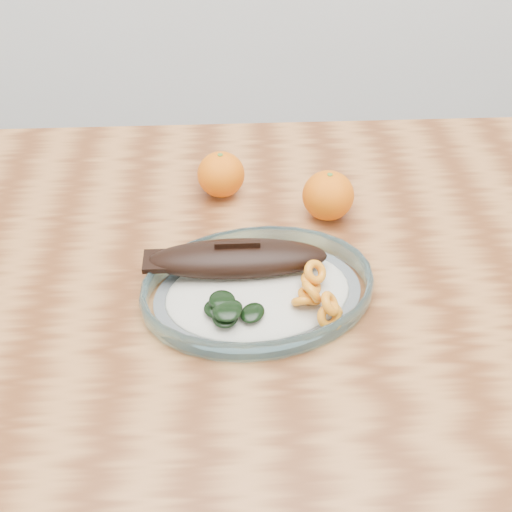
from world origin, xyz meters
The scene contains 4 objects.
dining_table centered at (0.00, 0.00, 0.65)m, with size 1.20×0.80×0.75m.
plated_meal centered at (-0.03, -0.05, 0.77)m, with size 0.63×0.63×0.08m.
orange_left centered at (-0.08, 0.18, 0.79)m, with size 0.07×0.07×0.07m, color orange.
orange_right centered at (0.08, 0.11, 0.79)m, with size 0.08×0.08×0.08m, color orange.
Camera 1 is at (-0.06, -0.66, 1.35)m, focal length 45.00 mm.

